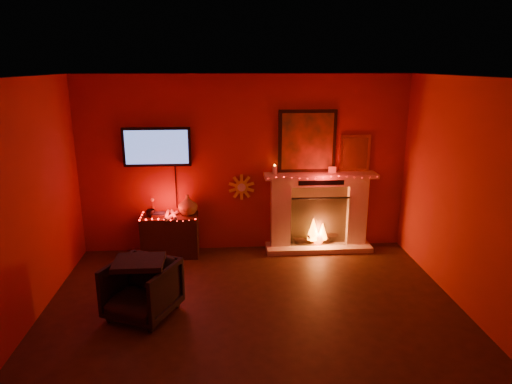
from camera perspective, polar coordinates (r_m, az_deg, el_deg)
The scene contains 6 objects.
room at distance 4.56m, azimuth 0.08°, elevation -3.23°, with size 5.00×5.00×5.00m.
fireplace at distance 7.17m, azimuth 7.79°, elevation -1.54°, with size 1.72×0.40×2.18m.
tv at distance 6.93m, azimuth -12.28°, elevation 5.51°, with size 1.00×0.07×1.24m.
sunburst_clock at distance 7.03m, azimuth -1.82°, elevation 0.60°, with size 0.40×0.03×0.40m.
console_table at distance 7.05m, azimuth -10.50°, elevation -4.90°, with size 0.85×0.49×0.95m.
armchair at distance 5.52m, azimuth -14.07°, elevation -11.74°, with size 0.71×0.73×0.66m, color black.
Camera 1 is at (-0.32, -4.30, 2.83)m, focal length 32.00 mm.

